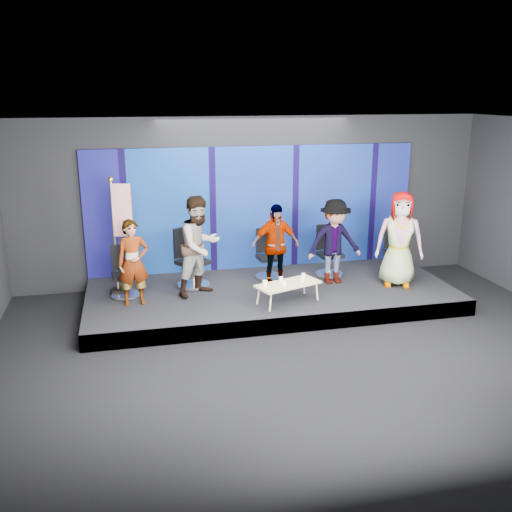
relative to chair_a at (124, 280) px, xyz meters
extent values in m
plane|color=black|center=(2.76, -2.70, -0.61)|extent=(10.00, 10.00, 0.00)
cube|color=black|center=(2.76, 1.30, 1.14)|extent=(10.00, 0.02, 3.50)
cube|color=black|center=(2.76, -6.70, 1.14)|extent=(10.00, 0.02, 3.50)
cube|color=black|center=(2.76, -2.70, 2.89)|extent=(10.00, 8.00, 0.02)
cube|color=black|center=(2.76, -0.20, -0.46)|extent=(7.00, 3.00, 0.30)
cube|color=#140755|center=(2.76, 1.25, 0.99)|extent=(7.00, 0.08, 2.60)
cylinder|color=silver|center=(0.01, -0.05, -0.29)|extent=(0.60, 0.60, 0.05)
cylinder|color=silver|center=(0.01, -0.05, -0.08)|extent=(0.06, 0.06, 0.36)
cube|color=black|center=(0.01, -0.05, 0.10)|extent=(0.48, 0.48, 0.06)
cube|color=black|center=(-0.02, 0.16, 0.39)|extent=(0.40, 0.10, 0.49)
imported|color=black|center=(0.18, -0.47, 0.46)|extent=(0.61, 0.44, 1.55)
cylinder|color=silver|center=(1.31, 0.24, -0.28)|extent=(0.90, 0.90, 0.07)
cylinder|color=silver|center=(1.31, 0.24, -0.03)|extent=(0.08, 0.08, 0.43)
cube|color=black|center=(1.31, 0.24, 0.19)|extent=(0.72, 0.72, 0.08)
cube|color=black|center=(1.17, 0.45, 0.54)|extent=(0.43, 0.31, 0.60)
imported|color=black|center=(1.40, -0.21, 0.62)|extent=(1.15, 1.09, 1.87)
cylinder|color=silver|center=(2.88, 0.42, -0.29)|extent=(0.60, 0.60, 0.06)
cylinder|color=silver|center=(2.88, 0.42, -0.07)|extent=(0.07, 0.07, 0.38)
cube|color=black|center=(2.88, 0.42, 0.12)|extent=(0.48, 0.48, 0.07)
cube|color=black|center=(2.87, 0.65, 0.43)|extent=(0.42, 0.07, 0.52)
imported|color=black|center=(2.88, -0.03, 0.50)|extent=(0.97, 0.45, 1.63)
cylinder|color=silver|center=(4.14, 0.30, -0.28)|extent=(0.62, 0.62, 0.06)
cylinder|color=silver|center=(4.14, 0.30, -0.06)|extent=(0.07, 0.07, 0.39)
cube|color=black|center=(4.14, 0.30, 0.14)|extent=(0.49, 0.49, 0.07)
cube|color=black|center=(4.13, 0.54, 0.46)|extent=(0.43, 0.07, 0.54)
imported|color=black|center=(4.06, -0.14, 0.53)|extent=(1.12, 0.68, 1.69)
cylinder|color=silver|center=(5.40, -0.13, -0.28)|extent=(0.84, 0.84, 0.06)
cylinder|color=silver|center=(5.40, -0.13, -0.03)|extent=(0.08, 0.08, 0.43)
cube|color=black|center=(5.40, -0.13, 0.18)|extent=(0.67, 0.67, 0.08)
cube|color=black|center=(5.50, 0.11, 0.54)|extent=(0.46, 0.23, 0.59)
imported|color=black|center=(5.24, -0.55, 0.62)|extent=(1.06, 0.89, 1.86)
cube|color=tan|center=(2.87, -1.00, 0.03)|extent=(1.27, 0.87, 0.04)
cylinder|color=tan|center=(2.46, -1.35, -0.15)|extent=(0.03, 0.03, 0.32)
cylinder|color=tan|center=(2.32, -0.99, -0.15)|extent=(0.03, 0.03, 0.32)
cylinder|color=tan|center=(3.42, -1.00, -0.15)|extent=(0.03, 0.03, 0.32)
cylinder|color=tan|center=(3.29, -0.64, -0.15)|extent=(0.03, 0.03, 0.32)
cylinder|color=white|center=(2.43, -1.05, 0.10)|extent=(0.09, 0.09, 0.10)
cylinder|color=white|center=(2.77, -1.09, 0.09)|extent=(0.08, 0.08, 0.09)
cylinder|color=white|center=(2.77, -0.88, 0.09)|extent=(0.07, 0.07, 0.09)
cylinder|color=white|center=(3.14, -0.97, 0.09)|extent=(0.07, 0.07, 0.08)
cylinder|color=white|center=(3.24, -0.76, 0.09)|extent=(0.07, 0.07, 0.09)
cylinder|color=black|center=(-0.13, 0.17, -0.27)|extent=(0.29, 0.29, 0.09)
cylinder|color=gold|center=(-0.13, 0.17, 0.79)|extent=(0.04, 0.04, 2.02)
sphere|color=gold|center=(-0.13, 0.17, 1.85)|extent=(0.10, 0.10, 0.10)
cube|color=#A6131E|center=(0.04, 0.10, 1.30)|extent=(0.35, 0.15, 0.97)
camera|label=1|loc=(0.13, -10.33, 3.37)|focal=40.00mm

